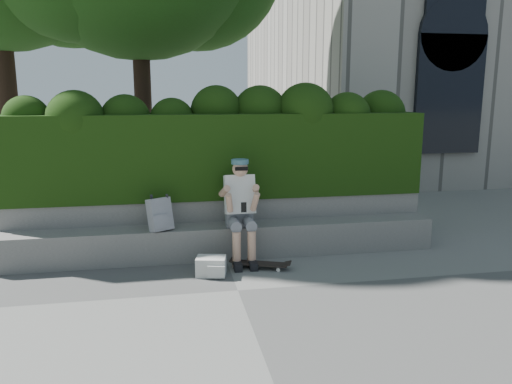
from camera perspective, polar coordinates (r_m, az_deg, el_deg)
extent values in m
plane|color=slate|center=(5.87, -2.09, -11.17)|extent=(80.00, 80.00, 0.00)
cube|color=gray|center=(6.96, -3.63, -5.58)|extent=(6.00, 0.45, 0.45)
cube|color=gray|center=(7.38, -4.09, -3.41)|extent=(6.00, 0.50, 0.75)
cube|color=black|center=(7.42, -4.40, 4.33)|extent=(6.00, 1.00, 1.20)
cylinder|color=black|center=(10.66, -12.67, 7.69)|extent=(0.34, 0.34, 3.26)
cylinder|color=black|center=(11.62, -26.28, 7.10)|extent=(0.39, 0.39, 3.26)
cube|color=slate|center=(6.85, -1.96, -2.94)|extent=(0.36, 0.26, 0.22)
cube|color=silver|center=(6.71, -1.89, -0.27)|extent=(0.40, 0.32, 0.55)
sphere|color=tan|center=(6.58, -1.82, 2.69)|extent=(0.21, 0.21, 0.21)
cylinder|color=#426E79|center=(6.59, -1.85, 3.49)|extent=(0.23, 0.23, 0.06)
cube|color=black|center=(6.39, -1.41, -1.76)|extent=(0.07, 0.02, 0.13)
cylinder|color=tan|center=(6.51, -2.23, -6.60)|extent=(0.11, 0.11, 0.47)
cylinder|color=tan|center=(6.54, -0.49, -6.51)|extent=(0.11, 0.11, 0.47)
cube|color=black|center=(6.51, -2.14, -8.40)|extent=(0.10, 0.26, 0.10)
cube|color=black|center=(6.54, -0.39, -8.29)|extent=(0.10, 0.26, 0.10)
cube|color=black|center=(6.53, 0.48, -8.18)|extent=(0.73, 0.42, 0.02)
cylinder|color=silver|center=(6.52, -1.81, -8.60)|extent=(0.06, 0.04, 0.05)
cylinder|color=silver|center=(6.66, -1.53, -8.17)|extent=(0.06, 0.04, 0.05)
cylinder|color=silver|center=(6.44, 2.57, -8.88)|extent=(0.06, 0.04, 0.05)
cylinder|color=silver|center=(6.58, 2.75, -8.43)|extent=(0.06, 0.04, 0.05)
cube|color=#BBBCC1|center=(6.71, -10.93, -2.52)|extent=(0.33, 0.28, 0.43)
cube|color=silver|center=(6.31, -5.16, -8.44)|extent=(0.41, 0.33, 0.23)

